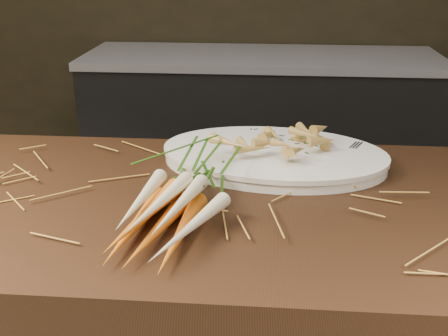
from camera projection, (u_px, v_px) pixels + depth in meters
The scene contains 6 objects.
back_counter at pixel (260, 132), 3.03m from camera, with size 1.82×0.62×0.84m.
straw_bedding at pixel (96, 190), 1.13m from camera, with size 1.40×0.60×0.02m, color #AB7930, non-canonical shape.
root_veg_bunch at pixel (186, 185), 1.07m from camera, with size 0.23×0.50×0.09m.
serving_platter at pixel (274, 158), 1.29m from camera, with size 0.51×0.34×0.03m, color white, non-canonical shape.
roasted_veg_heap at pixel (274, 141), 1.27m from camera, with size 0.25×0.18×0.06m, color #AB8935, non-canonical shape.
serving_fork at pixel (355, 162), 1.22m from camera, with size 0.02×0.19×0.00m, color silver.
Camera 1 is at (0.34, -0.71, 1.37)m, focal length 45.00 mm.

